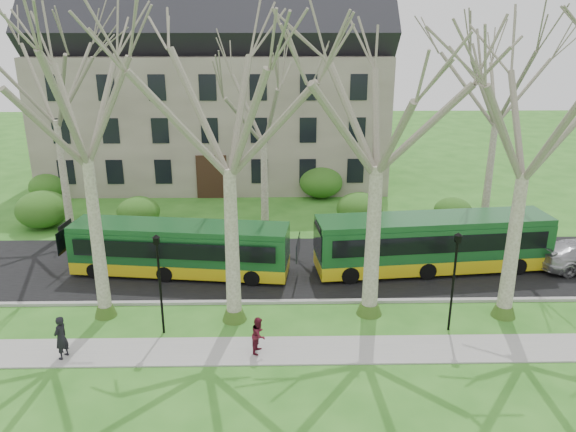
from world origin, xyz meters
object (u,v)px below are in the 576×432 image
object	(u,v)px
pedestrian_a	(61,337)
pedestrian_b	(259,335)
bus_lead	(180,248)
bus_follow	(432,243)

from	to	relation	value
pedestrian_a	pedestrian_b	world-z (taller)	pedestrian_a
bus_lead	bus_follow	size ratio (longest dim) A/B	0.92
bus_follow	pedestrian_a	size ratio (longest dim) A/B	6.83
bus_lead	pedestrian_a	world-z (taller)	bus_lead
bus_follow	pedestrian_a	bearing A→B (deg)	-160.09
pedestrian_a	pedestrian_b	bearing A→B (deg)	111.46
bus_follow	pedestrian_b	size ratio (longest dim) A/B	8.03
pedestrian_a	pedestrian_b	xyz separation A→B (m)	(7.55, 0.27, -0.13)
bus_follow	pedestrian_b	bearing A→B (deg)	-144.87
bus_lead	bus_follow	world-z (taller)	bus_follow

